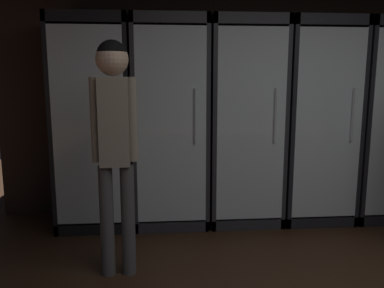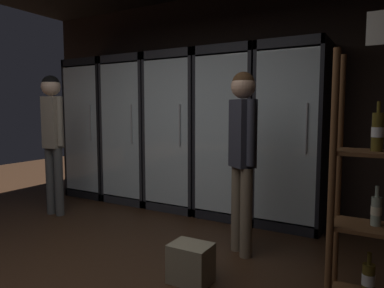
% 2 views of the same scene
% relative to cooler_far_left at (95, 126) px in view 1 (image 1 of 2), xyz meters
% --- Properties ---
extents(wall_back, '(6.00, 0.06, 2.80)m').
position_rel_cooler_far_left_xyz_m(wall_back, '(1.95, 0.32, 0.41)').
color(wall_back, black).
rests_on(wall_back, ground).
extents(cooler_far_left, '(0.72, 0.66, 2.03)m').
position_rel_cooler_far_left_xyz_m(cooler_far_left, '(0.00, 0.00, 0.00)').
color(cooler_far_left, black).
rests_on(cooler_far_left, ground).
extents(cooler_left, '(0.72, 0.66, 2.03)m').
position_rel_cooler_far_left_xyz_m(cooler_left, '(0.74, 0.00, 0.00)').
color(cooler_left, '#2B2B30').
rests_on(cooler_left, ground).
extents(cooler_center, '(0.72, 0.66, 2.03)m').
position_rel_cooler_far_left_xyz_m(cooler_center, '(1.48, 0.00, 0.01)').
color(cooler_center, '#2B2B30').
rests_on(cooler_center, ground).
extents(cooler_right, '(0.72, 0.66, 2.03)m').
position_rel_cooler_far_left_xyz_m(cooler_right, '(2.22, 0.00, 0.01)').
color(cooler_right, black).
rests_on(cooler_right, ground).
extents(cooler_far_right, '(0.72, 0.66, 2.03)m').
position_rel_cooler_far_left_xyz_m(cooler_far_right, '(2.96, 0.00, 0.01)').
color(cooler_far_right, black).
rests_on(cooler_far_right, ground).
extents(shopper_far, '(0.33, 0.23, 1.71)m').
position_rel_cooler_far_left_xyz_m(shopper_far, '(0.32, -1.09, 0.10)').
color(shopper_far, '#4C4C4C').
rests_on(shopper_far, ground).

